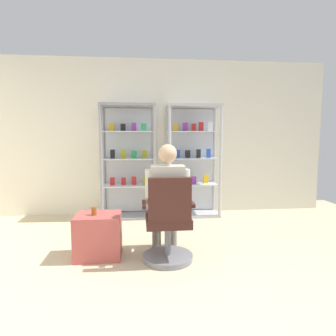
{
  "coord_description": "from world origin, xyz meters",
  "views": [
    {
      "loc": [
        -0.38,
        -2.17,
        1.38
      ],
      "look_at": [
        -0.03,
        1.22,
        1.0
      ],
      "focal_mm": 30.97,
      "sensor_mm": 36.0,
      "label": 1
    }
  ],
  "objects_px": {
    "display_cabinet_right": "(192,160)",
    "seated_shopkeeper": "(167,195)",
    "office_chair": "(168,227)",
    "display_cabinet_left": "(129,160)",
    "storage_crate": "(98,236)",
    "tea_glass": "(94,211)"
  },
  "relations": [
    {
      "from": "display_cabinet_left",
      "to": "office_chair",
      "type": "relative_size",
      "value": 1.98
    },
    {
      "from": "display_cabinet_left",
      "to": "storage_crate",
      "type": "xyz_separation_m",
      "value": [
        -0.3,
        -1.68,
        -0.72
      ]
    },
    {
      "from": "display_cabinet_right",
      "to": "seated_shopkeeper",
      "type": "height_order",
      "value": "display_cabinet_right"
    },
    {
      "from": "display_cabinet_right",
      "to": "seated_shopkeeper",
      "type": "distance_m",
      "value": 1.86
    },
    {
      "from": "storage_crate",
      "to": "seated_shopkeeper",
      "type": "bearing_deg",
      "value": -4.44
    },
    {
      "from": "tea_glass",
      "to": "storage_crate",
      "type": "bearing_deg",
      "value": 32.36
    },
    {
      "from": "storage_crate",
      "to": "tea_glass",
      "type": "height_order",
      "value": "tea_glass"
    },
    {
      "from": "storage_crate",
      "to": "tea_glass",
      "type": "relative_size",
      "value": 5.39
    },
    {
      "from": "office_chair",
      "to": "seated_shopkeeper",
      "type": "height_order",
      "value": "seated_shopkeeper"
    },
    {
      "from": "storage_crate",
      "to": "display_cabinet_right",
      "type": "bearing_deg",
      "value": 50.25
    },
    {
      "from": "office_chair",
      "to": "seated_shopkeeper",
      "type": "distance_m",
      "value": 0.36
    },
    {
      "from": "tea_glass",
      "to": "display_cabinet_right",
      "type": "bearing_deg",
      "value": 49.89
    },
    {
      "from": "display_cabinet_left",
      "to": "office_chair",
      "type": "distance_m",
      "value": 2.04
    },
    {
      "from": "seated_shopkeeper",
      "to": "storage_crate",
      "type": "relative_size",
      "value": 2.54
    },
    {
      "from": "display_cabinet_right",
      "to": "storage_crate",
      "type": "bearing_deg",
      "value": -129.75
    },
    {
      "from": "office_chair",
      "to": "storage_crate",
      "type": "height_order",
      "value": "office_chair"
    },
    {
      "from": "display_cabinet_right",
      "to": "tea_glass",
      "type": "height_order",
      "value": "display_cabinet_right"
    },
    {
      "from": "tea_glass",
      "to": "display_cabinet_left",
      "type": "bearing_deg",
      "value": 78.89
    },
    {
      "from": "display_cabinet_left",
      "to": "display_cabinet_right",
      "type": "xyz_separation_m",
      "value": [
        1.1,
        0.0,
        0.0
      ]
    },
    {
      "from": "display_cabinet_right",
      "to": "seated_shopkeeper",
      "type": "bearing_deg",
      "value": -109.55
    },
    {
      "from": "display_cabinet_right",
      "to": "storage_crate",
      "type": "height_order",
      "value": "display_cabinet_right"
    },
    {
      "from": "display_cabinet_left",
      "to": "display_cabinet_right",
      "type": "distance_m",
      "value": 1.1
    }
  ]
}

